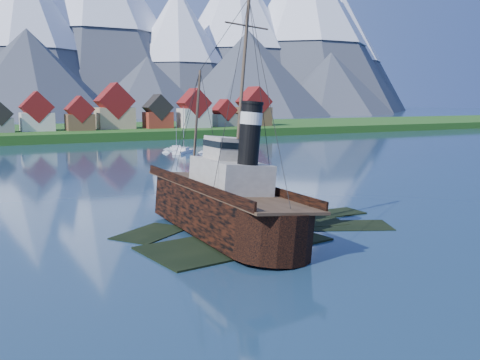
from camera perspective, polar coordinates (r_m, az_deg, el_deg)
name	(u,v)px	position (r m, az deg, el deg)	size (l,w,h in m)	color
ground	(252,236)	(55.97, 1.32, -6.01)	(1400.00, 1400.00, 0.00)	#1C354F
shoal	(257,233)	(58.72, 1.82, -5.66)	(31.71, 21.24, 1.14)	black
shore_bank	(38,136)	(219.42, -20.73, 4.37)	(600.00, 80.00, 3.20)	#1B4313
seawall	(54,144)	(181.85, -19.26, 3.68)	(600.00, 2.50, 2.00)	#3F3D38
tugboat_wreck	(213,201)	(58.21, -2.89, -2.24)	(7.42, 31.98, 25.34)	black
sailboat_d	(184,152)	(142.26, -6.01, 2.99)	(8.29, 8.15, 12.70)	silver
sailboat_e	(177,150)	(148.91, -6.78, 3.21)	(4.62, 10.24, 11.52)	silver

